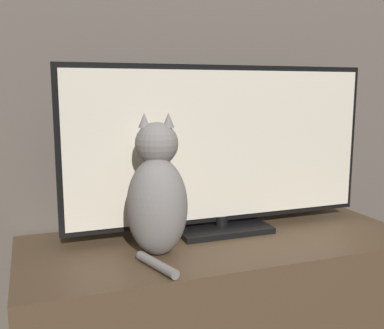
{
  "coord_description": "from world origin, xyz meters",
  "views": [
    {
      "loc": [
        -0.6,
        -0.43,
        1.04
      ],
      "look_at": [
        -0.1,
        0.92,
        0.79
      ],
      "focal_mm": 42.0,
      "sensor_mm": 36.0,
      "label": 1
    }
  ],
  "objects": [
    {
      "name": "wall_back",
      "position": [
        0.0,
        1.22,
        1.3
      ],
      "size": [
        4.8,
        0.05,
        2.6
      ],
      "color": "#60564C",
      "rests_on": "ground_plane"
    },
    {
      "name": "tv_stand",
      "position": [
        0.0,
        0.91,
        0.27
      ],
      "size": [
        1.33,
        0.55,
        0.53
      ],
      "color": "brown",
      "rests_on": "ground_plane"
    },
    {
      "name": "tv",
      "position": [
        0.04,
        1.0,
        0.82
      ],
      "size": [
        1.12,
        0.2,
        0.58
      ],
      "color": "black",
      "rests_on": "tv_stand"
    },
    {
      "name": "cat",
      "position": [
        -0.24,
        0.85,
        0.72
      ],
      "size": [
        0.23,
        0.32,
        0.43
      ],
      "rotation": [
        0.0,
        0.0,
        -0.3
      ],
      "color": "gray",
      "rests_on": "tv_stand"
    }
  ]
}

